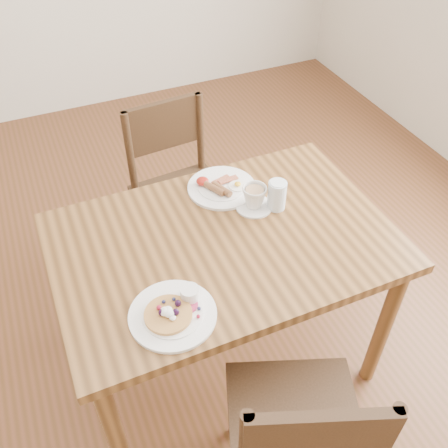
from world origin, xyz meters
The scene contains 8 objects.
ground centered at (0.00, 0.00, 0.00)m, with size 5.00×5.00×0.00m, color #523217.
dining_table centered at (0.00, 0.00, 0.65)m, with size 1.20×0.80×0.75m.
chair_near centered at (-0.02, -0.62, 0.49)m, with size 0.54×0.54×0.88m.
chair_far centered at (0.05, 0.65, 0.49)m, with size 0.45×0.45×0.88m.
pancake_plate centered at (-0.27, -0.24, 0.76)m, with size 0.27×0.27×0.06m.
breakfast_plate centered at (0.10, 0.26, 0.76)m, with size 0.27×0.27×0.04m.
teacup_saucer centered at (0.17, 0.11, 0.79)m, with size 0.14×0.14×0.09m.
water_glass centered at (0.25, 0.08, 0.81)m, with size 0.07×0.07×0.12m, color silver.
Camera 1 is at (-0.50, -1.15, 1.99)m, focal length 40.00 mm.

